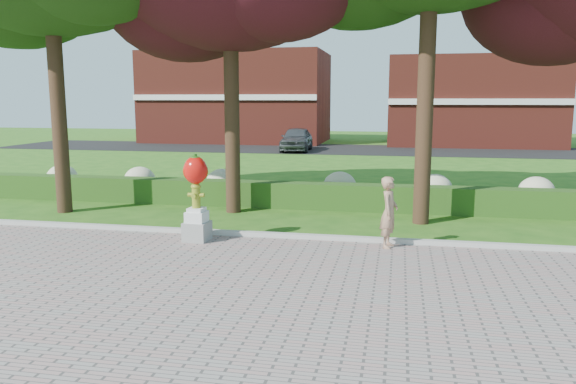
{
  "coord_description": "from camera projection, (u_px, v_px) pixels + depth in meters",
  "views": [
    {
      "loc": [
        2.87,
        -10.0,
        3.36
      ],
      "look_at": [
        0.68,
        1.0,
        1.51
      ],
      "focal_mm": 35.0,
      "sensor_mm": 36.0,
      "label": 1
    }
  ],
  "objects": [
    {
      "name": "curb",
      "position": [
        277.0,
        236.0,
        13.66
      ],
      "size": [
        40.0,
        0.18,
        0.15
      ],
      "primitive_type": "cube",
      "color": "#ADADA5",
      "rests_on": "ground"
    },
    {
      "name": "woman",
      "position": [
        389.0,
        212.0,
        12.63
      ],
      "size": [
        0.48,
        0.65,
        1.62
      ],
      "primitive_type": "imported",
      "rotation": [
        0.0,
        0.0,
        1.4
      ],
      "color": "#A87D60",
      "rests_on": "walkway"
    },
    {
      "name": "ground",
      "position": [
        243.0,
        276.0,
        10.77
      ],
      "size": [
        100.0,
        100.0,
        0.0
      ],
      "primitive_type": "plane",
      "color": "#265715",
      "rests_on": "ground"
    },
    {
      "name": "parked_car",
      "position": [
        297.0,
        139.0,
        36.72
      ],
      "size": [
        2.07,
        4.66,
        1.56
      ],
      "primitive_type": "imported",
      "rotation": [
        0.0,
        0.0,
        0.05
      ],
      "color": "#3B3F42",
      "rests_on": "street"
    },
    {
      "name": "building_left",
      "position": [
        238.0,
        97.0,
        45.02
      ],
      "size": [
        14.0,
        8.0,
        7.0
      ],
      "primitive_type": "cube",
      "color": "maroon",
      "rests_on": "ground"
    },
    {
      "name": "hydrant_sculpture",
      "position": [
        196.0,
        195.0,
        13.19
      ],
      "size": [
        0.6,
        0.59,
        2.07
      ],
      "rotation": [
        0.0,
        0.0,
        -0.06
      ],
      "color": "gray",
      "rests_on": "walkway"
    },
    {
      "name": "lawn_hedge",
      "position": [
        304.0,
        195.0,
        17.48
      ],
      "size": [
        24.0,
        0.7,
        0.8
      ],
      "primitive_type": "cube",
      "color": "#244D16",
      "rests_on": "ground"
    },
    {
      "name": "building_right",
      "position": [
        471.0,
        101.0,
        41.61
      ],
      "size": [
        12.0,
        8.0,
        6.4
      ],
      "primitive_type": "cube",
      "color": "maroon",
      "rests_on": "ground"
    },
    {
      "name": "walkway",
      "position": [
        155.0,
        374.0,
        6.9
      ],
      "size": [
        40.0,
        14.0,
        0.04
      ],
      "primitive_type": "cube",
      "color": "gray",
      "rests_on": "ground"
    },
    {
      "name": "hydrangea_row",
      "position": [
        327.0,
        186.0,
        18.31
      ],
      "size": [
        20.1,
        1.1,
        0.99
      ],
      "color": "beige",
      "rests_on": "ground"
    },
    {
      "name": "street",
      "position": [
        356.0,
        149.0,
        37.86
      ],
      "size": [
        50.0,
        8.0,
        0.02
      ],
      "primitive_type": "cube",
      "color": "black",
      "rests_on": "ground"
    }
  ]
}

